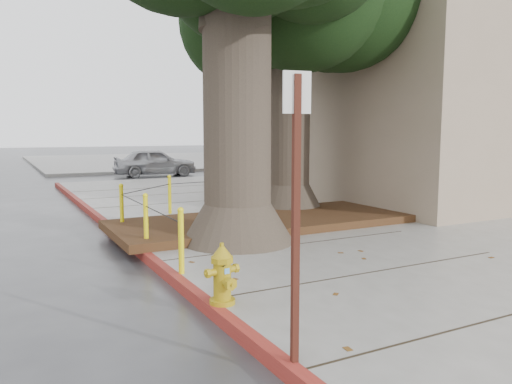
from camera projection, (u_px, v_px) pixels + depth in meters
ground at (343, 288)px, 6.85m from camera, size 140.00×140.00×0.00m
sidewalk_main at (480, 219)px, 11.82m from camera, size 16.00×26.00×0.15m
sidewalk_far at (152, 161)px, 35.96m from camera, size 16.00×20.00×0.15m
curb_red at (149, 259)px, 8.11m from camera, size 0.14×26.00×0.16m
planter_bed at (264, 221)px, 10.67m from camera, size 6.40×2.60×0.16m
building_corner at (420, 53)px, 18.35m from camera, size 12.00×13.00×10.00m
building_side_white at (299, 99)px, 36.56m from camera, size 10.00×10.00×9.00m
building_side_grey at (320, 88)px, 44.43m from camera, size 12.00×14.00×12.00m
tree_far at (299, 13)px, 12.15m from camera, size 4.50×3.80×7.17m
bollard_ring at (177, 204)px, 10.21m from camera, size 3.79×5.39×0.95m
fire_hydrant at (222, 274)px, 5.73m from camera, size 0.38×0.35×0.72m
signpost at (296, 202)px, 4.15m from camera, size 0.24×0.07×2.47m
car_silver at (155, 162)px, 24.15m from camera, size 4.08×2.02×1.34m
car_red at (272, 160)px, 28.41m from camera, size 3.50×1.54×1.12m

